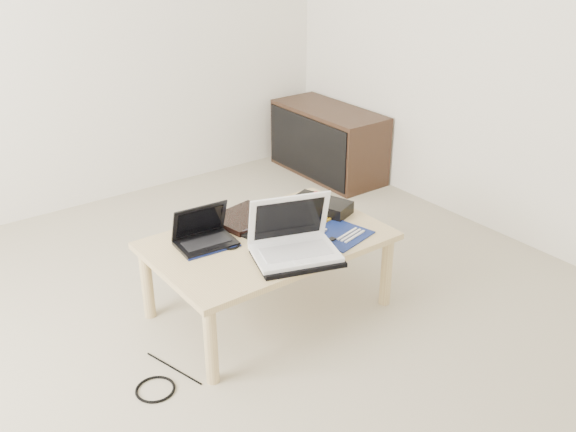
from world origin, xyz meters
TOP-DOWN VIEW (x-y plane):
  - ground at (0.00, 0.00)m, footprint 4.00×4.00m
  - coffee_table at (0.38, 0.22)m, footprint 1.10×0.70m
  - media_cabinet at (1.77, 1.45)m, footprint 0.41×0.90m
  - book at (0.39, 0.45)m, footprint 0.33×0.29m
  - netbook at (0.11, 0.35)m, footprint 0.28×0.21m
  - tablet at (0.44, 0.24)m, footprint 0.32×0.27m
  - remote at (0.62, 0.24)m, footprint 0.08×0.24m
  - neoprene_sleeve at (0.37, -0.02)m, footprint 0.43×0.37m
  - white_laptop at (0.37, 0.02)m, footprint 0.43×0.36m
  - motherboard at (0.66, 0.09)m, footprint 0.34×0.38m
  - gpu_box at (0.77, 0.30)m, footprint 0.24×0.33m
  - cable_coil at (0.19, 0.26)m, footprint 0.10×0.10m
  - floor_cable_coil at (-0.34, 0.01)m, footprint 0.19×0.19m
  - floor_cable_trail at (-0.22, 0.09)m, footprint 0.10×0.33m

SIDE VIEW (x-z plane):
  - ground at x=0.00m, z-range 0.00..0.00m
  - floor_cable_trail at x=-0.22m, z-range 0.00..0.01m
  - floor_cable_coil at x=-0.34m, z-range 0.00..0.01m
  - media_cabinet at x=1.77m, z-range 0.00..0.50m
  - coffee_table at x=0.38m, z-range 0.15..0.55m
  - motherboard at x=0.66m, z-range 0.40..0.41m
  - cable_coil at x=0.19m, z-range 0.40..0.41m
  - tablet at x=0.44m, z-range 0.40..0.41m
  - neoprene_sleeve at x=0.37m, z-range 0.40..0.42m
  - remote at x=0.62m, z-range 0.40..0.42m
  - book at x=0.39m, z-range 0.40..0.43m
  - gpu_box at x=0.77m, z-range 0.40..0.46m
  - netbook at x=0.11m, z-range 0.35..0.53m
  - white_laptop at x=0.37m, z-range 0.34..0.60m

